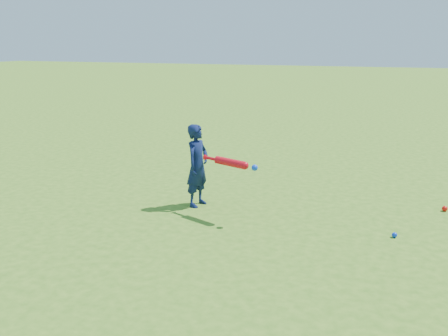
{
  "coord_description": "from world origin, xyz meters",
  "views": [
    {
      "loc": [
        2.17,
        -6.77,
        2.3
      ],
      "look_at": [
        -0.05,
        -0.7,
        0.64
      ],
      "focal_mm": 40.0,
      "sensor_mm": 36.0,
      "label": 1
    }
  ],
  "objects_px": {
    "child": "(198,166)",
    "ground_ball_blue": "(394,235)",
    "ground_ball_red": "(445,209)",
    "bat_swing": "(233,163)"
  },
  "relations": [
    {
      "from": "child",
      "to": "ground_ball_blue",
      "type": "bearing_deg",
      "value": -86.91
    },
    {
      "from": "child",
      "to": "ground_ball_red",
      "type": "xyz_separation_m",
      "value": [
        3.31,
        0.93,
        -0.55
      ]
    },
    {
      "from": "ground_ball_red",
      "to": "ground_ball_blue",
      "type": "xyz_separation_m",
      "value": [
        -0.62,
        -1.24,
        -0.01
      ]
    },
    {
      "from": "child",
      "to": "bat_swing",
      "type": "relative_size",
      "value": 1.36
    },
    {
      "from": "ground_ball_red",
      "to": "ground_ball_blue",
      "type": "relative_size",
      "value": 1.18
    },
    {
      "from": "ground_ball_blue",
      "to": "child",
      "type": "bearing_deg",
      "value": 173.42
    },
    {
      "from": "bat_swing",
      "to": "child",
      "type": "bearing_deg",
      "value": 175.36
    },
    {
      "from": "child",
      "to": "bat_swing",
      "type": "xyz_separation_m",
      "value": [
        0.64,
        -0.32,
        0.16
      ]
    },
    {
      "from": "ground_ball_blue",
      "to": "bat_swing",
      "type": "distance_m",
      "value": 2.17
    },
    {
      "from": "ground_ball_red",
      "to": "ground_ball_blue",
      "type": "bearing_deg",
      "value": -116.71
    }
  ]
}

